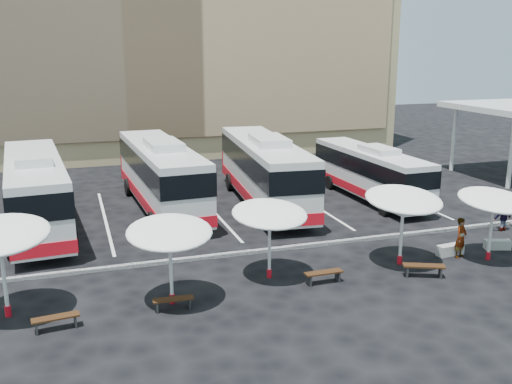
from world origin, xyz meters
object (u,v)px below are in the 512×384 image
object	(u,v)px
bus_3	(370,171)
passenger_3	(503,214)
bus_1	(161,173)
sunshade_4	(494,201)
wood_bench_0	(56,320)
wood_bench_1	(173,301)
conc_bench_1	(497,245)
wood_bench_2	(324,274)
bus_2	(264,169)
passenger_0	(461,238)
sunshade_1	(169,232)
sunshade_3	(404,200)
wood_bench_3	(424,268)
sunshade_2	(270,214)
conc_bench_0	(450,250)
bus_0	(35,189)

from	to	relation	value
bus_3	passenger_3	bearing A→B (deg)	-68.40
bus_1	sunshade_4	size ratio (longest dim) A/B	3.89
sunshade_4	wood_bench_0	bearing A→B (deg)	-177.31
wood_bench_1	conc_bench_1	world-z (taller)	wood_bench_1
wood_bench_2	passenger_3	xyz separation A→B (m)	(11.50, 3.29, 0.50)
bus_3	bus_2	bearing A→B (deg)	170.87
bus_3	passenger_0	size ratio (longest dim) A/B	5.95
bus_3	sunshade_1	size ratio (longest dim) A/B	3.35
sunshade_3	wood_bench_1	xyz separation A→B (m)	(-10.09, -1.36, -2.54)
wood_bench_2	passenger_3	size ratio (longest dim) A/B	0.90
conc_bench_1	wood_bench_3	bearing A→B (deg)	-161.15
sunshade_4	bus_2	bearing A→B (deg)	118.18
sunshade_3	wood_bench_0	bearing A→B (deg)	-173.46
sunshade_3	bus_1	bearing A→B (deg)	124.56
bus_1	sunshade_3	distance (m)	14.69
sunshade_1	wood_bench_1	size ratio (longest dim) A/B	2.21
sunshade_4	wood_bench_1	distance (m)	14.30
sunshade_3	wood_bench_3	distance (m)	2.93
wood_bench_1	passenger_3	bearing A→B (deg)	12.19
sunshade_3	sunshade_2	bearing A→B (deg)	176.49
sunshade_4	conc_bench_1	size ratio (longest dim) A/B	2.89
wood_bench_3	passenger_0	xyz separation A→B (m)	(2.86, 1.46, 0.51)
sunshade_3	conc_bench_0	size ratio (longest dim) A/B	2.64
sunshade_4	wood_bench_1	xyz separation A→B (m)	(-14.09, -0.60, -2.36)
sunshade_3	wood_bench_1	world-z (taller)	sunshade_3
passenger_0	passenger_3	size ratio (longest dim) A/B	1.05
bus_2	sunshade_3	xyz separation A→B (m)	(2.36, -11.10, 0.71)
bus_0	wood_bench_2	size ratio (longest dim) A/B	8.32
conc_bench_0	passenger_0	world-z (taller)	passenger_0
bus_0	passenger_3	bearing A→B (deg)	-23.89
bus_0	wood_bench_3	distance (m)	19.34
wood_bench_1	wood_bench_3	size ratio (longest dim) A/B	0.85
wood_bench_2	conc_bench_1	xyz separation A→B (m)	(9.32, 1.07, -0.15)
bus_0	passenger_3	xyz separation A→B (m)	(22.51, -7.92, -1.22)
sunshade_2	wood_bench_0	xyz separation A→B (m)	(-8.19, -1.97, -2.33)
sunshade_1	wood_bench_0	xyz separation A→B (m)	(-4.00, -0.79, -2.37)
wood_bench_2	wood_bench_3	xyz separation A→B (m)	(4.14, -0.69, 0.03)
bus_3	conc_bench_1	distance (m)	10.18
sunshade_2	sunshade_3	world-z (taller)	sunshade_3
bus_2	conc_bench_0	distance (m)	12.14
sunshade_1	sunshade_2	xyz separation A→B (m)	(4.19, 1.18, -0.04)
bus_3	sunshade_1	world-z (taller)	bus_3
wood_bench_3	passenger_0	bearing A→B (deg)	27.02
conc_bench_1	sunshade_2	bearing A→B (deg)	179.31
conc_bench_1	passenger_0	xyz separation A→B (m)	(-2.33, -0.31, 0.69)
bus_0	wood_bench_2	xyz separation A→B (m)	(11.02, -11.20, -1.72)
bus_1	conc_bench_0	distance (m)	16.32
bus_1	wood_bench_0	bearing A→B (deg)	-115.45
wood_bench_1	bus_0	bearing A→B (deg)	112.77
bus_0	sunshade_3	world-z (taller)	bus_0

